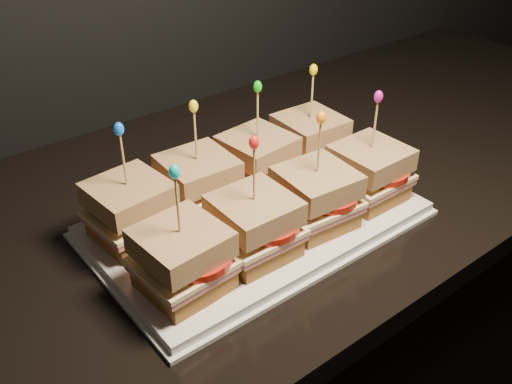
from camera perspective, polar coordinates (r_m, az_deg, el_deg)
granite_slab at (r=0.79m, az=-15.01°, el=-6.07°), size 2.30×0.65×0.04m
platter at (r=0.78m, az=0.00°, el=-2.83°), size 0.43×0.26×0.02m
platter_rim at (r=0.79m, az=0.00°, el=-3.19°), size 0.44×0.28×0.01m
sandwich_0_bread_bot at (r=0.75m, az=-12.18°, el=-3.52°), size 0.10×0.10×0.02m
sandwich_0_ham at (r=0.74m, az=-12.32°, el=-2.50°), size 0.11×0.10×0.01m
sandwich_0_cheese at (r=0.74m, az=-12.38°, el=-2.06°), size 0.11×0.10×0.01m
sandwich_0_tomato at (r=0.73m, az=-11.41°, el=-1.46°), size 0.09×0.09×0.01m
sandwich_0_bread_top at (r=0.72m, az=-12.64°, el=-0.27°), size 0.10×0.10×0.03m
sandwich_0_pick at (r=0.70m, az=-13.08°, el=2.85°), size 0.00×0.00×0.09m
sandwich_0_frill at (r=0.68m, az=-13.55°, el=6.15°), size 0.01×0.01×0.02m
sandwich_1_bread_bot at (r=0.79m, az=-5.67°, el=-0.86°), size 0.09×0.09×0.02m
sandwich_1_ham at (r=0.78m, az=-5.73°, el=0.13°), size 0.10×0.10×0.01m
sandwich_1_cheese at (r=0.77m, az=-5.76°, el=0.57°), size 0.10×0.10×0.01m
sandwich_1_tomato at (r=0.77m, az=-4.80°, el=1.15°), size 0.09×0.09×0.01m
sandwich_1_bread_top at (r=0.76m, az=-5.87°, el=2.31°), size 0.09×0.09×0.03m
sandwich_1_pick at (r=0.74m, az=-6.07°, el=5.34°), size 0.00×0.00×0.09m
sandwich_1_frill at (r=0.72m, az=-6.27°, el=8.52°), size 0.01×0.01×0.02m
sandwich_2_bread_bot at (r=0.84m, az=0.15°, el=1.52°), size 0.10×0.10×0.02m
sandwich_2_ham at (r=0.83m, az=0.15°, el=2.48°), size 0.11×0.10×0.01m
sandwich_2_cheese at (r=0.82m, az=0.15°, el=2.90°), size 0.11×0.10×0.01m
sandwich_2_tomato at (r=0.82m, az=1.07°, el=3.45°), size 0.09×0.09×0.01m
sandwich_2_bread_top at (r=0.81m, az=0.16°, el=4.58°), size 0.10×0.10×0.03m
sandwich_2_pick at (r=0.79m, az=0.16°, el=7.47°), size 0.00×0.00×0.09m
sandwich_2_frill at (r=0.77m, az=0.17°, el=10.49°), size 0.01×0.01×0.02m
sandwich_3_bread_bot at (r=0.89m, az=5.28°, el=3.61°), size 0.09×0.09×0.02m
sandwich_3_ham at (r=0.89m, az=5.33°, el=4.53°), size 0.10×0.10×0.01m
sandwich_3_cheese at (r=0.88m, az=5.35°, el=4.93°), size 0.10×0.10×0.01m
sandwich_3_tomato at (r=0.88m, az=6.22°, el=5.43°), size 0.09×0.09×0.01m
sandwich_3_bread_top at (r=0.87m, az=5.44°, el=6.51°), size 0.09×0.09×0.03m
sandwich_3_pick at (r=0.85m, az=5.60°, el=9.25°), size 0.00×0.00×0.09m
sandwich_3_frill at (r=0.84m, az=5.77°, el=12.07°), size 0.01×0.01×0.02m
sandwich_4_bread_bot at (r=0.66m, az=-7.20°, el=-8.50°), size 0.09×0.09×0.02m
sandwich_4_ham at (r=0.65m, az=-7.30°, el=-7.43°), size 0.10×0.10×0.01m
sandwich_4_cheese at (r=0.65m, az=-7.34°, el=-6.96°), size 0.11×0.10×0.01m
sandwich_4_tomato at (r=0.64m, az=-6.19°, el=-6.31°), size 0.09×0.09×0.01m
sandwich_4_bread_top at (r=0.63m, az=-7.51°, el=-5.05°), size 0.10×0.10×0.03m
sandwich_4_pick at (r=0.60m, az=-7.82°, el=-1.65°), size 0.00×0.00×0.09m
sandwich_4_frill at (r=0.58m, az=-8.15°, el=2.02°), size 0.01×0.01×0.02m
sandwich_5_bread_bot at (r=0.71m, az=-0.18°, el=-5.19°), size 0.09×0.09×0.02m
sandwich_5_ham at (r=0.70m, az=-0.18°, el=-4.14°), size 0.10×0.09×0.01m
sandwich_5_cheese at (r=0.69m, az=-0.18°, el=-3.67°), size 0.10×0.10×0.01m
sandwich_5_tomato at (r=0.69m, az=0.91°, el=-3.04°), size 0.09×0.09×0.01m
sandwich_5_bread_top at (r=0.68m, az=-0.19°, el=-1.81°), size 0.09×0.09×0.03m
sandwich_5_pick at (r=0.65m, az=-0.19°, el=1.47°), size 0.00×0.00×0.09m
sandwich_5_frill at (r=0.63m, az=-0.20°, el=4.98°), size 0.01×0.01×0.02m
sandwich_6_bread_bot at (r=0.76m, az=5.87°, el=-2.24°), size 0.10×0.10×0.02m
sandwich_6_ham at (r=0.75m, az=5.94°, el=-1.23°), size 0.10×0.10×0.01m
sandwich_6_cheese at (r=0.75m, az=5.97°, el=-0.78°), size 0.11×0.10×0.01m
sandwich_6_tomato at (r=0.75m, az=6.99°, el=-0.19°), size 0.09×0.09×0.01m
sandwich_6_bread_top at (r=0.73m, az=6.09°, el=1.00°), size 0.10×0.10×0.03m
sandwich_6_pick at (r=0.71m, az=6.30°, el=4.11°), size 0.00×0.00×0.09m
sandwich_6_frill at (r=0.69m, az=6.53°, el=7.39°), size 0.01×0.01×0.02m
sandwich_7_bread_bot at (r=0.82m, az=11.03°, el=0.30°), size 0.09×0.09×0.02m
sandwich_7_ham at (r=0.82m, az=11.15°, el=1.26°), size 0.10×0.09×0.01m
sandwich_7_cheese at (r=0.81m, az=11.20°, el=1.69°), size 0.10×0.10×0.01m
sandwich_7_tomato at (r=0.81m, az=12.14°, el=2.23°), size 0.09×0.09×0.01m
sandwich_7_bread_top at (r=0.80m, az=11.41°, el=3.36°), size 0.09×0.09×0.03m
sandwich_7_pick at (r=0.78m, az=11.77°, el=6.27°), size 0.00×0.00×0.09m
sandwich_7_frill at (r=0.76m, az=12.15°, el=9.31°), size 0.01×0.01×0.02m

